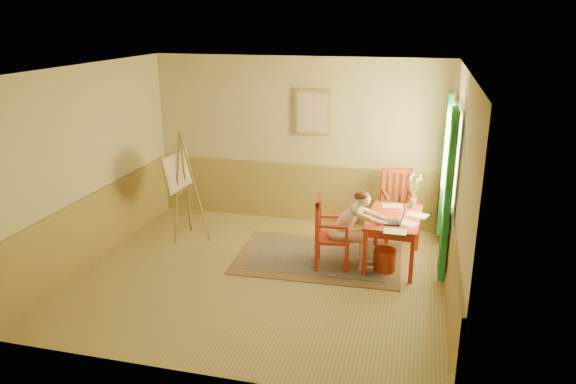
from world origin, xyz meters
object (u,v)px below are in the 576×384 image
(chair_left, at_px, (329,233))
(easel, at_px, (180,176))
(table, at_px, (394,222))
(figure, at_px, (352,226))
(laptop, at_px, (393,220))
(chair_back, at_px, (398,205))

(chair_left, xyz_separation_m, easel, (-2.46, 0.49, 0.53))
(table, distance_m, figure, 0.64)
(table, xyz_separation_m, easel, (-3.33, 0.16, 0.41))
(chair_left, height_order, laptop, chair_left)
(table, distance_m, chair_back, 1.00)
(chair_left, bearing_deg, easel, 168.67)
(table, xyz_separation_m, chair_back, (0.00, 1.00, -0.08))
(table, distance_m, chair_left, 0.94)
(figure, distance_m, easel, 2.84)
(laptop, distance_m, easel, 3.37)
(easel, bearing_deg, table, -2.67)
(easel, bearing_deg, chair_back, 14.14)
(chair_left, distance_m, laptop, 0.91)
(chair_left, bearing_deg, table, 21.22)
(chair_back, xyz_separation_m, easel, (-3.33, -0.84, 0.49))
(table, bearing_deg, chair_back, 89.77)
(laptop, bearing_deg, figure, -176.89)
(chair_back, bearing_deg, table, -90.23)
(chair_back, height_order, easel, easel)
(table, bearing_deg, figure, -151.04)
(table, height_order, laptop, laptop)
(table, height_order, figure, figure)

